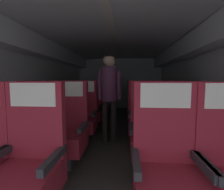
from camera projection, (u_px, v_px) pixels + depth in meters
ground at (113, 138)px, 3.32m from camera, size 3.65×7.44×0.02m
fuselage_shell at (114, 63)px, 3.44m from camera, size 3.53×7.09×2.08m
seat_a_left_aisle at (29, 163)px, 1.33m from camera, size 0.53×0.49×1.15m
seat_a_right_window at (166, 168)px, 1.26m from camera, size 0.53×0.49×1.15m
seat_b_left_window at (31, 130)px, 2.22m from camera, size 0.53×0.49×1.15m
seat_b_left_aisle at (67, 131)px, 2.19m from camera, size 0.53×0.49×1.15m
seat_b_right_aisle at (190, 134)px, 2.06m from camera, size 0.53×0.49×1.15m
seat_b_right_window at (150, 133)px, 2.11m from camera, size 0.53×0.49×1.15m
seat_c_left_window at (57, 116)px, 3.07m from camera, size 0.53×0.49×1.15m
seat_c_left_aisle at (83, 116)px, 3.04m from camera, size 0.53×0.49×1.15m
seat_c_right_aisle at (170, 118)px, 2.91m from camera, size 0.53×0.49×1.15m
seat_c_right_window at (142, 118)px, 2.94m from camera, size 0.53×0.49×1.15m
seat_d_left_window at (72, 108)px, 3.93m from camera, size 0.53×0.49×1.15m
seat_d_left_aisle at (92, 108)px, 3.90m from camera, size 0.53×0.49×1.15m
seat_d_right_aisle at (160, 109)px, 3.77m from camera, size 0.53×0.49×1.15m
seat_d_right_window at (139, 109)px, 3.79m from camera, size 0.53×0.49×1.15m
seat_e_left_window at (81, 103)px, 4.78m from camera, size 0.53×0.49×1.15m
seat_e_left_aisle at (98, 103)px, 4.73m from camera, size 0.53×0.49×1.15m
seat_e_right_aisle at (154, 104)px, 4.62m from camera, size 0.53×0.49×1.15m
seat_e_right_window at (136, 104)px, 4.66m from camera, size 0.53×0.49×1.15m
flight_attendant at (109, 88)px, 3.00m from camera, size 0.43×0.28×1.65m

